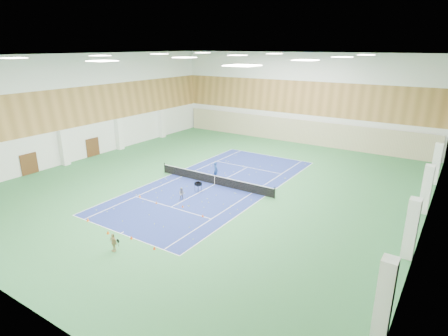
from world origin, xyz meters
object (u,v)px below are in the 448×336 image
object	(u,v)px
tennis_net	(215,179)
child_apron	(113,242)
coach	(216,170)
ball_cart	(198,187)
child_court	(182,194)

from	to	relation	value
tennis_net	child_apron	xyz separation A→B (m)	(1.49, -13.76, 0.08)
tennis_net	child_apron	bearing A→B (deg)	-83.82
coach	ball_cart	xyz separation A→B (m)	(0.77, -3.97, -0.39)
tennis_net	ball_cart	xyz separation A→B (m)	(-0.21, -2.35, -0.10)
tennis_net	coach	size ratio (longest dim) A/B	7.62
tennis_net	ball_cart	distance (m)	2.36
tennis_net	child_court	size ratio (longest dim) A/B	11.30
child_court	ball_cart	bearing A→B (deg)	59.21
tennis_net	ball_cart	size ratio (longest dim) A/B	14.07
coach	child_apron	distance (m)	15.58
child_court	ball_cart	size ratio (longest dim) A/B	1.25
coach	child_apron	xyz separation A→B (m)	(2.47, -15.38, -0.21)
tennis_net	child_court	bearing A→B (deg)	-92.56
child_court	child_apron	size ratio (longest dim) A/B	0.90
child_court	ball_cart	xyz separation A→B (m)	(-0.00, 2.34, -0.11)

